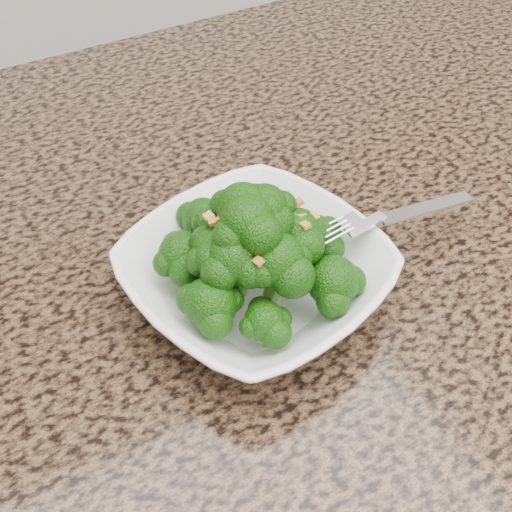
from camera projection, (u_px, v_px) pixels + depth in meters
cabinet at (343, 475)px, 0.94m from camera, size 1.55×0.95×0.87m
granite_counter at (389, 265)px, 0.62m from camera, size 1.64×1.04×0.03m
bowl at (256, 275)px, 0.55m from camera, size 0.26×0.26×0.05m
broccoli_pile at (256, 220)px, 0.50m from camera, size 0.19×0.19×0.08m
garlic_topping at (256, 180)px, 0.47m from camera, size 0.11×0.11×0.01m
fork at (377, 219)px, 0.55m from camera, size 0.19×0.04×0.01m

